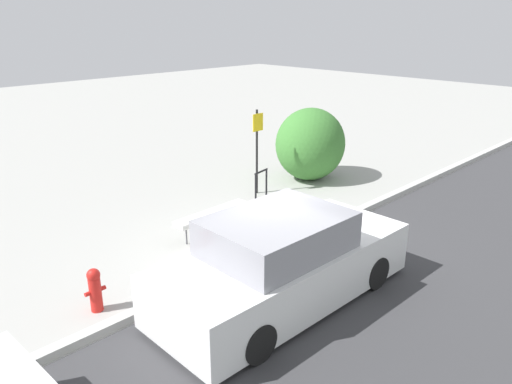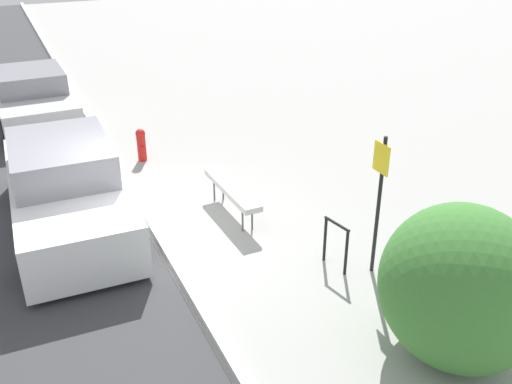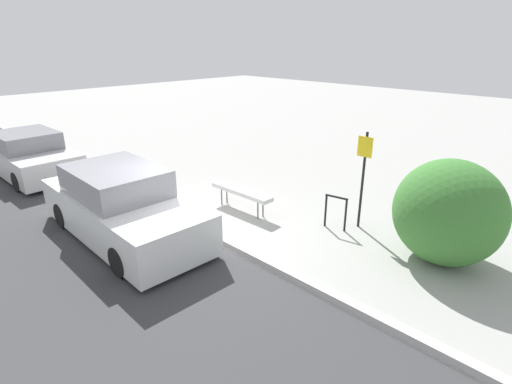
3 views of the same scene
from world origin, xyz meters
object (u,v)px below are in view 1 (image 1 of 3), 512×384
at_px(bench, 213,214).
at_px(fire_hydrant, 95,288).
at_px(parked_car_near, 283,263).
at_px(sign_post, 257,144).
at_px(bike_rack, 261,182).

height_order(bench, fire_hydrant, fire_hydrant).
height_order(fire_hydrant, parked_car_near, parked_car_near).
bearing_deg(bench, parked_car_near, -108.45).
bearing_deg(fire_hydrant, bench, 15.34).
bearing_deg(fire_hydrant, sign_post, 20.30).
xyz_separation_m(bike_rack, fire_hydrant, (-5.61, -1.72, -0.09)).
bearing_deg(parked_car_near, fire_hydrant, 141.97).
relative_size(bike_rack, fire_hydrant, 1.08).
distance_m(bench, fire_hydrant, 3.39).
bearing_deg(parked_car_near, bike_rack, 49.83).
height_order(bike_rack, fire_hydrant, bike_rack).
bearing_deg(sign_post, parked_car_near, -130.56).
height_order(bench, sign_post, sign_post).
height_order(bench, parked_car_near, parked_car_near).
xyz_separation_m(sign_post, fire_hydrant, (-5.95, -2.20, -0.98)).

